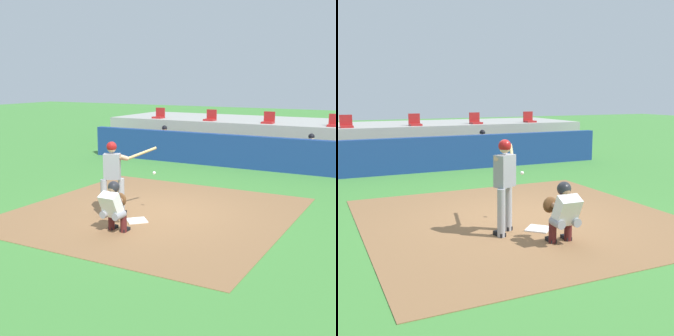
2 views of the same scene
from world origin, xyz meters
The scene contains 13 objects.
ground_plane centered at (0.00, 0.00, 0.00)m, with size 80.00×80.00×0.00m, color #428438.
dirt_infield centered at (0.00, 0.00, 0.01)m, with size 6.40×6.40×0.01m, color olive.
home_plate centered at (0.00, -0.80, 0.02)m, with size 0.44×0.44×0.02m, color white.
batter_at_plate centered at (-0.68, -0.72, 1.04)m, with size 0.87×1.26×1.80m.
catcher_crouched centered at (0.00, -1.68, 0.61)m, with size 0.49×2.01×1.13m.
dugout_wall centered at (0.00, 6.50, 0.60)m, with size 13.00×0.30×1.20m, color navy.
dugout_bench centered at (0.00, 7.50, 0.23)m, with size 11.80×0.44×0.45m, color olive.
dugout_player_1 centered at (2.15, 7.34, 0.67)m, with size 0.49×0.70×1.30m.
stands_platform centered at (0.00, 10.90, 0.70)m, with size 15.00×4.40×1.40m, color #9E9E99.
stadium_seat_1 centered at (-2.60, 9.38, 1.53)m, with size 0.46×0.46×0.48m.
stadium_seat_2 centered at (0.00, 9.38, 1.53)m, with size 0.46×0.46×0.48m.
stadium_seat_3 centered at (2.60, 9.38, 1.53)m, with size 0.46×0.46×0.48m.
stadium_seat_4 centered at (5.20, 9.38, 1.53)m, with size 0.46×0.46×0.48m.
Camera 2 is at (-3.98, -7.85, 2.60)m, focal length 45.87 mm.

